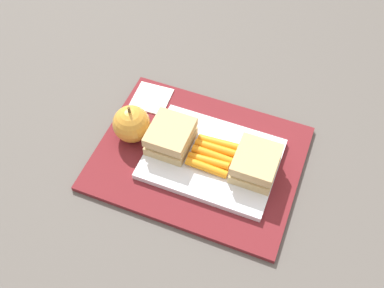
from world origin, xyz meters
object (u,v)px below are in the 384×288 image
(sandwich_half_right, at_px, (171,136))
(paper_napkin, at_px, (151,98))
(sandwich_half_left, at_px, (256,164))
(apple, at_px, (130,126))
(food_tray, at_px, (212,159))
(carrot_sticks_bundle, at_px, (212,155))

(sandwich_half_right, distance_m, paper_napkin, 0.13)
(sandwich_half_right, bearing_deg, sandwich_half_left, 180.00)
(sandwich_half_left, xyz_separation_m, apple, (0.23, 0.00, 0.00))
(sandwich_half_left, height_order, sandwich_half_right, same)
(food_tray, xyz_separation_m, apple, (0.15, 0.00, 0.03))
(sandwich_half_right, height_order, carrot_sticks_bundle, sandwich_half_right)
(sandwich_half_left, relative_size, carrot_sticks_bundle, 1.02)
(sandwich_half_right, xyz_separation_m, apple, (0.08, 0.00, 0.00))
(carrot_sticks_bundle, height_order, apple, apple)
(food_tray, height_order, sandwich_half_right, sandwich_half_right)
(sandwich_half_left, distance_m, paper_napkin, 0.26)
(food_tray, relative_size, apple, 2.91)
(sandwich_half_right, distance_m, apple, 0.08)
(sandwich_half_left, xyz_separation_m, paper_napkin, (0.24, -0.09, -0.03))
(carrot_sticks_bundle, xyz_separation_m, paper_napkin, (0.16, -0.09, -0.02))
(sandwich_half_right, bearing_deg, paper_napkin, -48.94)
(food_tray, bearing_deg, paper_napkin, -30.47)
(sandwich_half_left, relative_size, apple, 1.01)
(food_tray, relative_size, sandwich_half_right, 2.88)
(carrot_sticks_bundle, height_order, paper_napkin, carrot_sticks_bundle)
(sandwich_half_left, relative_size, sandwich_half_right, 1.00)
(sandwich_half_left, xyz_separation_m, sandwich_half_right, (0.16, 0.00, 0.00))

